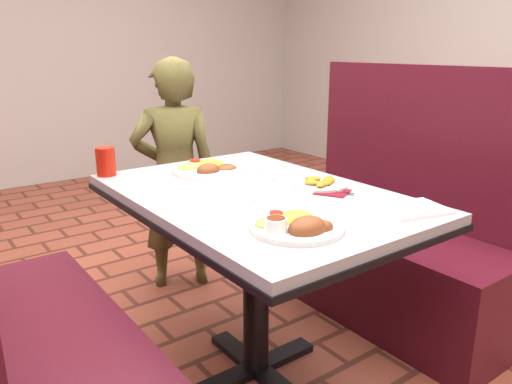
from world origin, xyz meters
The scene contains 14 objects.
dining_table centered at (0.00, 0.00, 0.65)m, with size 0.81×1.21×0.75m.
booth_bench_left centered at (-0.80, 0.00, 0.33)m, with size 0.47×1.20×1.17m.
booth_bench_right centered at (0.80, 0.00, 0.33)m, with size 0.47×1.20×1.17m.
diner_person centered at (0.13, 0.89, 0.60)m, with size 0.44×0.29×1.21m, color brown.
near_dinner_plate centered at (-0.14, -0.38, 0.78)m, with size 0.27×0.27×0.08m.
far_dinner_plate centered at (0.02, 0.36, 0.78)m, with size 0.30×0.30×0.08m.
plantain_plate centered at (0.24, -0.08, 0.76)m, with size 0.20×0.20×0.03m.
maroon_napkin centered at (0.22, -0.17, 0.75)m, with size 0.11×0.11×0.00m, color maroon.
spoon_utensil centered at (0.23, -0.18, 0.75)m, with size 0.01×0.13×0.00m, color #B8B8BC.
red_tumbler centered at (-0.34, 0.56, 0.81)m, with size 0.08×0.08×0.12m, color #B91A0C.
paper_napkin centered at (0.27, -0.47, 0.76)m, with size 0.21×0.15×0.01m, color white.
knife_utensil centered at (-0.10, -0.34, 0.76)m, with size 0.01×0.17×0.00m, color silver.
fork_utensil centered at (-0.13, -0.33, 0.76)m, with size 0.01×0.13×0.00m, color #BBBBC0.
lettuce_shreds centered at (0.04, 0.06, 0.75)m, with size 0.28×0.32×0.00m, color #8CD053, non-canonical shape.
Camera 1 is at (-1.03, -1.38, 1.25)m, focal length 35.00 mm.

